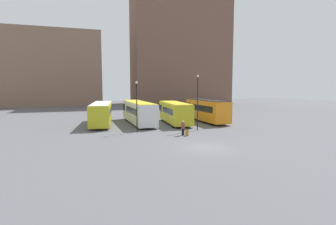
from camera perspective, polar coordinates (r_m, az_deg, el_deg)
ground_plane at (r=23.16m, az=8.17°, el=-7.55°), size 160.00×160.00×0.00m
building_block_left at (r=80.16m, az=-25.51°, el=8.59°), size 30.35×12.39×20.29m
building_block_right at (r=86.53m, az=2.86°, el=16.52°), size 30.88×11.43×43.18m
bus_0 at (r=37.34m, az=-14.29°, el=-0.08°), size 3.94×11.00×3.03m
bus_1 at (r=37.72m, az=-6.51°, el=0.20°), size 2.61×12.28×3.13m
bus_2 at (r=37.34m, az=1.47°, el=0.09°), size 3.42×9.91×3.04m
bus_3 at (r=39.71m, az=8.38°, el=0.57°), size 2.59×10.05×3.30m
traveler at (r=28.42m, az=3.28°, el=-3.05°), size 0.48×0.48×1.63m
suitcase at (r=28.27m, az=4.18°, el=-4.45°), size 0.25×0.38×0.90m
lamp_post_0 at (r=31.66m, az=6.47°, el=3.04°), size 0.28×0.28×6.65m
lamp_post_1 at (r=30.38m, az=-6.82°, el=2.17°), size 0.28×0.28×5.87m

